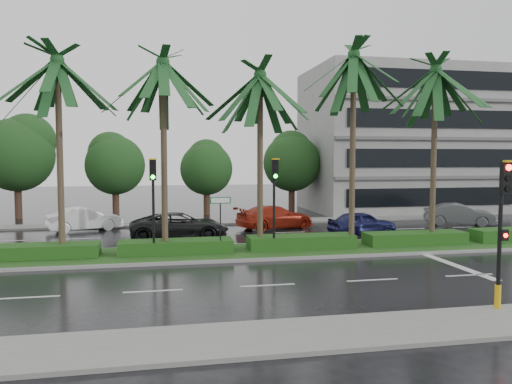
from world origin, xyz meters
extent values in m
plane|color=black|center=(0.00, 0.00, 0.00)|extent=(120.00, 120.00, 0.00)
cube|color=slate|center=(0.00, -10.20, 0.06)|extent=(40.00, 2.40, 0.12)
cube|color=slate|center=(0.00, 12.00, 0.06)|extent=(40.00, 2.00, 0.12)
cube|color=gray|center=(0.00, 1.00, 0.07)|extent=(36.00, 4.00, 0.14)
cube|color=#1B4E1A|center=(0.00, 1.00, 0.14)|extent=(35.60, 3.70, 0.02)
cube|color=#134314|center=(-9.00, 1.00, 0.45)|extent=(5.20, 1.40, 0.60)
cube|color=#134314|center=(-3.00, 1.00, 0.45)|extent=(5.20, 1.40, 0.60)
cube|color=#134314|center=(3.00, 1.00, 0.45)|extent=(5.20, 1.40, 0.60)
cube|color=#134314|center=(9.00, 1.00, 0.45)|extent=(5.20, 1.40, 0.60)
cube|color=silver|center=(-12.00, 7.00, 0.01)|extent=(2.00, 0.12, 0.01)
cube|color=silver|center=(-8.00, -5.00, 0.01)|extent=(2.00, 0.12, 0.01)
cube|color=silver|center=(-8.00, 7.00, 0.01)|extent=(2.00, 0.12, 0.01)
cube|color=silver|center=(-4.00, -5.00, 0.01)|extent=(2.00, 0.12, 0.01)
cube|color=silver|center=(-4.00, 7.00, 0.01)|extent=(2.00, 0.12, 0.01)
cube|color=silver|center=(0.00, -5.00, 0.01)|extent=(2.00, 0.12, 0.01)
cube|color=silver|center=(0.00, 7.00, 0.01)|extent=(2.00, 0.12, 0.01)
cube|color=silver|center=(4.00, -5.00, 0.01)|extent=(2.00, 0.12, 0.01)
cube|color=silver|center=(4.00, 7.00, 0.01)|extent=(2.00, 0.12, 0.01)
cube|color=silver|center=(8.00, -5.00, 0.01)|extent=(2.00, 0.12, 0.01)
cube|color=silver|center=(8.00, 7.00, 0.01)|extent=(2.00, 0.12, 0.01)
cube|color=silver|center=(12.00, 7.00, 0.01)|extent=(2.00, 0.12, 0.01)
cube|color=silver|center=(16.00, 7.00, 0.01)|extent=(2.00, 0.12, 0.01)
cube|color=silver|center=(8.50, -3.00, 0.01)|extent=(0.40, 6.00, 0.01)
cylinder|color=#3C3123|center=(-8.00, 1.10, 4.46)|extent=(0.28, 0.28, 8.62)
cylinder|color=#3C3123|center=(-8.00, 1.10, 0.37)|extent=(0.40, 0.40, 0.44)
cylinder|color=#3C3123|center=(-3.50, 0.90, 4.48)|extent=(0.28, 0.28, 8.66)
cylinder|color=#3C3123|center=(-3.50, 0.90, 0.37)|extent=(0.40, 0.40, 0.44)
cylinder|color=#3C3123|center=(1.00, 1.20, 4.29)|extent=(0.28, 0.28, 8.29)
cylinder|color=#3C3123|center=(1.00, 1.20, 0.37)|extent=(0.40, 0.40, 0.44)
cylinder|color=#3C3123|center=(5.50, 0.80, 4.81)|extent=(0.28, 0.28, 9.33)
cylinder|color=#3C3123|center=(5.50, 0.80, 0.37)|extent=(0.40, 0.40, 0.44)
cylinder|color=#3C3123|center=(10.00, 1.10, 4.56)|extent=(0.28, 0.28, 8.82)
cylinder|color=#3C3123|center=(10.00, 1.10, 0.37)|extent=(0.40, 0.40, 0.44)
cylinder|color=black|center=(6.00, -9.30, 1.82)|extent=(0.12, 0.12, 3.40)
cube|color=black|center=(6.00, -9.48, 3.97)|extent=(0.30, 0.18, 0.90)
cube|color=gold|center=(6.00, -9.60, 4.45)|extent=(0.34, 0.12, 0.06)
cylinder|color=#FF0C05|center=(6.00, -9.58, 4.27)|extent=(0.18, 0.04, 0.18)
cylinder|color=black|center=(6.00, -9.58, 3.97)|extent=(0.18, 0.04, 0.18)
cylinder|color=black|center=(6.00, -9.58, 3.67)|extent=(0.18, 0.04, 0.18)
cylinder|color=gold|center=(6.00, -9.30, 0.47)|extent=(0.18, 0.18, 0.70)
cube|color=black|center=(6.00, -9.46, 2.32)|extent=(0.22, 0.16, 0.32)
cylinder|color=#FF0C05|center=(6.00, -9.55, 2.32)|extent=(0.12, 0.03, 0.12)
cylinder|color=black|center=(-4.00, 0.40, 1.85)|extent=(0.12, 0.12, 3.40)
cube|color=black|center=(-4.00, 0.22, 4.00)|extent=(0.30, 0.18, 0.90)
cube|color=gold|center=(-4.00, 0.10, 4.48)|extent=(0.34, 0.12, 0.06)
cylinder|color=black|center=(-4.00, 0.12, 4.30)|extent=(0.18, 0.04, 0.18)
cylinder|color=black|center=(-4.00, 0.12, 4.00)|extent=(0.18, 0.04, 0.18)
cylinder|color=#0CE519|center=(-4.00, 0.12, 3.70)|extent=(0.18, 0.04, 0.18)
cylinder|color=black|center=(1.50, 0.40, 1.85)|extent=(0.12, 0.12, 3.40)
cube|color=black|center=(1.50, 0.22, 4.00)|extent=(0.30, 0.18, 0.90)
cube|color=gold|center=(1.50, 0.10, 4.48)|extent=(0.34, 0.12, 0.06)
cylinder|color=black|center=(1.50, 0.12, 4.30)|extent=(0.18, 0.04, 0.18)
cylinder|color=black|center=(1.50, 0.12, 4.00)|extent=(0.18, 0.04, 0.18)
cylinder|color=#0CE519|center=(1.50, 0.12, 3.70)|extent=(0.18, 0.04, 0.18)
cylinder|color=black|center=(-1.00, 0.50, 1.45)|extent=(0.06, 0.06, 2.60)
cube|color=#0C5926|center=(-1.00, 0.47, 2.60)|extent=(0.95, 0.04, 0.30)
cube|color=white|center=(-1.00, 0.45, 2.60)|extent=(0.85, 0.01, 0.22)
cylinder|color=#39261A|center=(-14.00, 17.50, 1.32)|extent=(0.52, 0.52, 2.63)
sphere|color=#163B16|center=(-14.00, 17.50, 4.74)|extent=(5.41, 5.41, 5.41)
sphere|color=#163B16|center=(-14.00, 17.80, 5.79)|extent=(4.06, 4.06, 4.06)
cylinder|color=#39261A|center=(-7.00, 17.50, 1.10)|extent=(0.52, 0.52, 2.19)
sphere|color=#163B16|center=(-7.00, 17.50, 3.95)|extent=(4.51, 4.51, 4.51)
sphere|color=#163B16|center=(-7.00, 17.80, 4.83)|extent=(3.39, 3.39, 3.39)
cylinder|color=#39261A|center=(0.00, 17.50, 1.01)|extent=(0.52, 0.52, 2.02)
sphere|color=#163B16|center=(0.00, 17.50, 3.64)|extent=(4.16, 4.16, 4.16)
sphere|color=#163B16|center=(0.00, 17.80, 4.45)|extent=(3.12, 3.12, 3.12)
cylinder|color=#39261A|center=(7.00, 17.50, 1.14)|extent=(0.52, 0.52, 2.28)
sphere|color=#163B16|center=(7.00, 17.50, 4.10)|extent=(4.69, 4.69, 4.69)
sphere|color=#163B16|center=(7.00, 17.80, 5.02)|extent=(3.52, 3.52, 3.52)
cylinder|color=#39261A|center=(14.00, 17.50, 1.11)|extent=(0.52, 0.52, 2.21)
sphere|color=#163B16|center=(14.00, 17.50, 3.99)|extent=(4.56, 4.56, 4.56)
sphere|color=#163B16|center=(14.00, 17.80, 4.87)|extent=(3.42, 3.42, 3.42)
cube|color=gray|center=(17.00, 18.00, 6.00)|extent=(16.00, 10.00, 12.00)
imported|color=white|center=(-8.28, 10.09, 0.73)|extent=(2.93, 4.70, 1.46)
imported|color=black|center=(-2.63, 5.70, 0.75)|extent=(2.82, 5.54, 1.50)
imported|color=maroon|center=(3.51, 8.72, 0.74)|extent=(3.43, 5.48, 1.48)
imported|color=#1A1D50|center=(8.01, 5.40, 0.69)|extent=(2.13, 4.22, 1.38)
imported|color=#505254|center=(16.00, 7.86, 0.74)|extent=(3.22, 4.71, 1.47)
camera|label=1|loc=(-3.77, -22.08, 4.56)|focal=35.00mm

